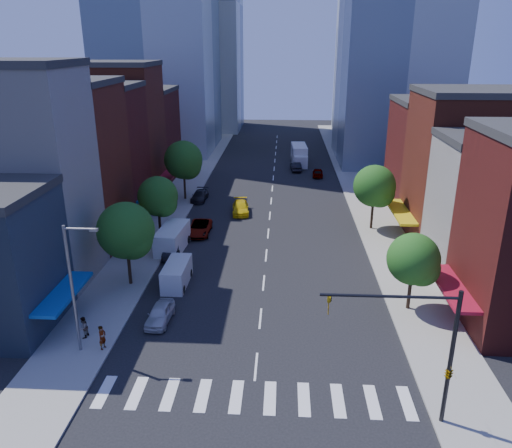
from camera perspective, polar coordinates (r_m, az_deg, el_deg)
The scene contains 32 objects.
ground at distance 33.65m, azimuth 0.00°, elevation -15.97°, with size 220.00×220.00×0.00m, color black.
sidewalk_left at distance 71.40m, azimuth -8.26°, elevation 3.80°, with size 5.00×120.00×0.15m, color gray.
sidewalk_right at distance 70.86m, azimuth 12.01°, elevation 3.45°, with size 5.00×120.00×0.15m, color gray.
crosswalk at distance 31.27m, azimuth -0.32°, elevation -19.19°, with size 19.00×3.00×0.01m, color silver.
bldg_left_1 at distance 46.46m, azimuth -25.99°, elevation 4.57°, with size 12.00×8.00×18.00m, color #B8B3AA.
bldg_left_2 at distance 54.03m, azimuth -21.65°, elevation 6.03°, with size 12.00×9.00×16.00m, color #582014.
bldg_left_3 at distance 61.75m, azimuth -18.42°, elevation 7.55°, with size 12.00×8.00×15.00m, color #4D1613.
bldg_left_4 at distance 69.41m, azimuth -16.02°, elevation 9.92°, with size 12.00×9.00×17.00m, color #582014.
bldg_left_5 at distance 78.65m, azimuth -13.68°, elevation 9.76°, with size 12.00×10.00×13.00m, color #4D1613.
bldg_right_1 at distance 48.46m, azimuth 26.75°, elevation 1.31°, with size 12.00×8.00×12.00m, color #B8B3AA.
bldg_right_2 at distance 56.12m, azimuth 23.55°, elevation 5.72°, with size 12.00×10.00×15.00m, color #582014.
bldg_right_3 at distance 65.56m, azimuth 20.58°, elevation 7.08°, with size 12.00×10.00×13.00m, color #4D1613.
tower_far_w at distance 124.00m, azimuth -6.40°, elevation 23.73°, with size 18.00×18.00×56.00m, color #9EA5AD.
traffic_signal at distance 28.80m, azimuth 20.29°, elevation -14.24°, with size 7.24×2.24×8.00m.
streetlight at distance 34.38m, azimuth -20.08°, elevation -6.24°, with size 2.25×0.25×9.00m.
tree_left_near at distance 42.89m, azimuth -14.47°, elevation -0.98°, with size 4.80×4.80×7.30m.
tree_left_mid at distance 53.00m, azimuth -11.00°, elevation 2.93°, with size 4.20×4.20×6.65m.
tree_left_far at distance 66.03m, azimuth -8.18°, elevation 7.08°, with size 5.00×5.00×7.75m.
tree_right_near at distance 39.72m, azimuth 17.75°, elevation -4.09°, with size 4.00×4.00×6.20m.
tree_right_far at distance 56.08m, azimuth 13.53°, elevation 4.05°, with size 4.60×4.60×7.20m.
parked_car_front at distance 38.62m, azimuth -10.91°, elevation -10.02°, with size 1.59×3.95×1.35m, color #B1B1B6.
parked_car_second at distance 49.57m, azimuth -9.57°, elevation -2.93°, with size 1.43×4.09×1.35m, color black.
parked_car_third at distance 54.91m, azimuth -6.45°, elevation -0.44°, with size 2.29×4.96×1.38m, color #999999.
parked_car_rear at distance 66.67m, azimuth -6.46°, elevation 3.23°, with size 1.82×4.47×1.30m, color black.
cargo_van_near at distance 43.69m, azimuth -9.08°, elevation -5.72°, with size 1.96×4.69×1.99m.
cargo_van_far at distance 50.75m, azimuth -9.58°, elevation -1.73°, with size 2.69×5.84×2.42m.
taxi at distance 61.26m, azimuth -1.77°, elevation 1.89°, with size 1.97×4.86×1.41m, color yellow.
traffic_car_oncoming at distance 82.31m, azimuth 4.56°, elevation 6.58°, with size 1.51×4.34×1.43m, color black.
traffic_car_far at distance 78.88m, azimuth 7.07°, elevation 5.87°, with size 1.59×3.96×1.35m, color #999999.
box_truck at distance 86.77m, azimuth 4.96°, elevation 7.82°, with size 2.81×8.10×3.22m.
pedestrian_near at distance 36.11m, azimuth -17.16°, elevation -12.27°, with size 0.63×0.42×1.73m, color #999999.
pedestrian_far at distance 37.77m, azimuth -19.12°, elevation -11.11°, with size 0.77×0.60×1.59m, color #999999.
Camera 1 is at (1.52, -27.17, 19.78)m, focal length 35.00 mm.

